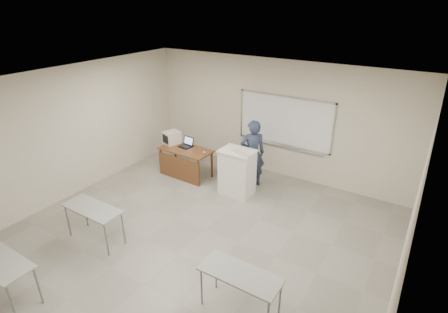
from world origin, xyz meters
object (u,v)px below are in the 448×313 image
Objects in this scene: whiteboard at (284,122)px; instructor_desk at (183,158)px; podium at (237,172)px; crt_monitor at (172,138)px; keyboard at (241,153)px; presenter at (252,154)px; laptop at (186,144)px; mouse at (204,152)px.

whiteboard reaches higher than instructor_desk.
whiteboard reaches higher than podium.
keyboard is (2.30, -0.35, 0.22)m from crt_monitor.
keyboard is 0.29× the size of presenter.
laptop is at bearing -172.58° from keyboard.
podium is 0.60m from keyboard.
presenter reaches higher than instructor_desk.
presenter is (1.80, 0.31, 0.04)m from laptop.
presenter reaches higher than podium.
whiteboard is 6.08× the size of crt_monitor.
crt_monitor is at bearing -31.76° from presenter.
presenter is (-0.05, 0.69, -0.28)m from keyboard.
crt_monitor is (-2.15, 0.23, 0.35)m from podium.
whiteboard is at bearing 26.03° from mouse.
mouse is (1.10, -0.08, -0.14)m from crt_monitor.
laptop is at bearing 156.45° from mouse.
podium reaches higher than mouse.
whiteboard is at bearing 71.32° from podium.
crt_monitor is at bearing -169.02° from laptop.
crt_monitor reaches higher than instructor_desk.
laptop reaches higher than mouse.
whiteboard is 7.60× the size of laptop.
whiteboard is at bearing -154.41° from presenter.
presenter is (2.25, 0.34, -0.06)m from crt_monitor.
presenter is at bearing 16.96° from laptop.
presenter reaches higher than crt_monitor.
whiteboard reaches higher than crt_monitor.
instructor_desk is at bearing -178.05° from mouse.
crt_monitor reaches higher than mouse.
mouse is 0.22× the size of keyboard.
podium reaches higher than instructor_desk.
whiteboard is 2.74m from instructor_desk.
presenter is at bearing -114.05° from whiteboard.
instructor_desk is 1.22× the size of podium.
whiteboard is 2.15m from mouse.
whiteboard is at bearing 36.03° from laptop.
presenter is (-0.40, -0.90, -0.63)m from whiteboard.
instructor_desk is 2.81× the size of keyboard.
instructor_desk is 1.60m from podium.
crt_monitor is (-0.55, 0.24, 0.38)m from instructor_desk.
whiteboard is 2.98m from crt_monitor.
mouse is at bearing -20.45° from presenter.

